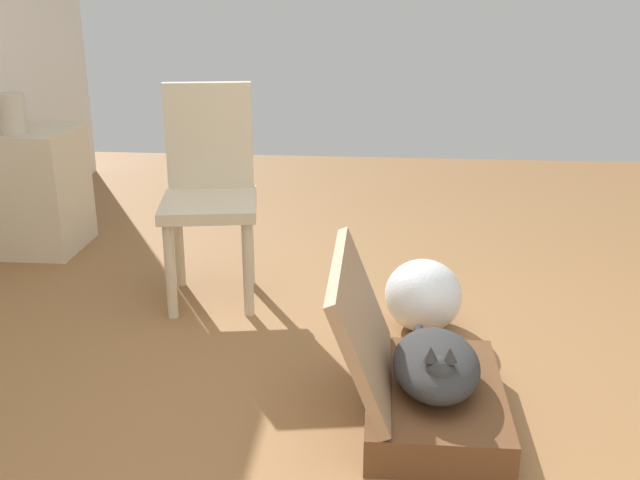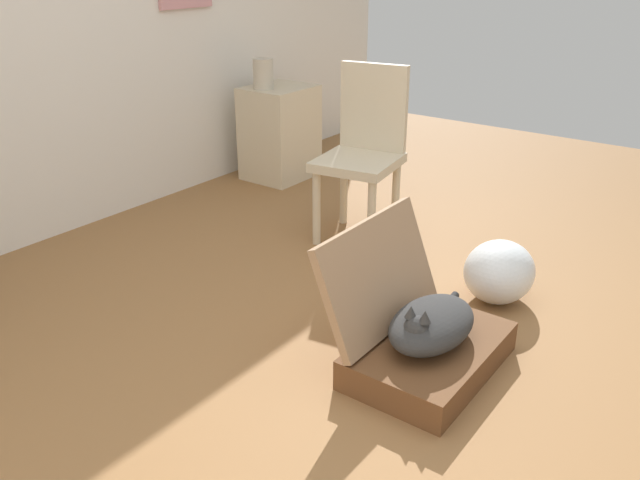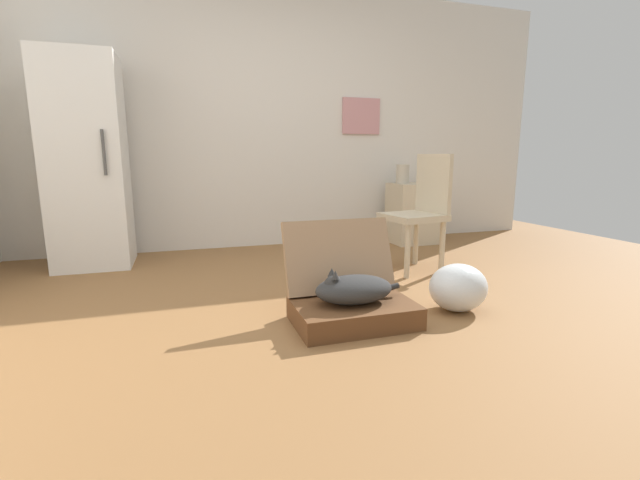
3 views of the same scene
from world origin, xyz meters
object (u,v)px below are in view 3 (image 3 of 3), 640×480
Objects in this scene: cat at (353,289)px; vase_tall at (403,174)px; plastic_bag_white at (458,287)px; side_table at (412,213)px; refrigerator at (87,163)px; suitcase_base at (354,313)px; chair at (421,209)px.

cat is 2.50m from vase_tall.
cat is 0.69m from plastic_bag_white.
cat is 2.49m from side_table.
cat is 2.60m from refrigerator.
cat reaches higher than suitcase_base.
plastic_bag_white is (0.68, 0.01, 0.08)m from suitcase_base.
cat is at bearing -179.44° from plastic_bag_white.
plastic_bag_white is 3.08m from refrigerator.
chair is at bearing -116.79° from side_table.
side_table is at bearing 0.93° from refrigerator.
refrigerator is at bearing -179.07° from side_table.
vase_tall is (-0.12, 0.03, 0.42)m from side_table.
side_table is at bearing 52.98° from cat.
refrigerator is at bearing 129.68° from cat.
refrigerator reaches higher than plastic_bag_white.
suitcase_base is at bearing -4.17° from cat.
side_table is (3.10, 0.05, -0.55)m from refrigerator.
refrigerator is at bearing 129.77° from suitcase_base.
suitcase_base is 0.71× the size of chair.
cat is at bearing -127.02° from side_table.
cat is 1.39m from chair.
side_table is 0.44m from vase_tall.
vase_tall is at bearing 55.73° from suitcase_base.
side_table is 3.24× the size of vase_tall.
plastic_bag_white reaches higher than suitcase_base.
side_table is at bearing 53.10° from suitcase_base.
chair is at bearing 44.40° from suitcase_base.
suitcase_base is at bearing -54.81° from chair.
plastic_bag_white is at bearing -108.98° from vase_tall.
cat is 0.81× the size of side_table.
suitcase_base is at bearing -124.27° from vase_tall.
suitcase_base is 2.53m from vase_tall.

